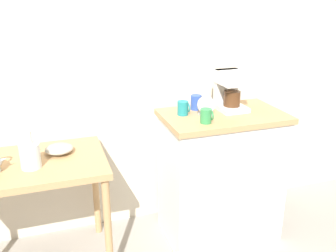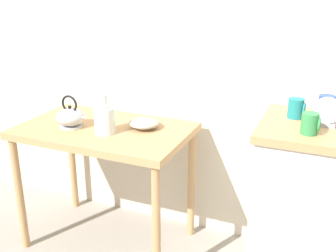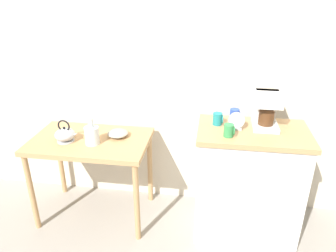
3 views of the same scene
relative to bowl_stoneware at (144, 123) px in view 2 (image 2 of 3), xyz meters
The scene contains 9 objects.
back_wall 0.92m from the bowl_stoneware, 29.98° to the left, with size 4.40×0.10×2.80m, color beige.
wooden_table 0.25m from the bowl_stoneware, 160.76° to the right, with size 0.94×0.58×0.73m.
bowl_stoneware is the anchor object (origin of this frame).
teakettle 0.41m from the bowl_stoneware, 160.27° to the right, with size 0.19×0.16×0.18m.
glass_carafe_vase 0.22m from the bowl_stoneware, 137.30° to the right, with size 0.11×0.11×0.21m.
mug_blue 0.94m from the bowl_stoneware, ahead, with size 0.08×0.07×0.10m.
mug_tall_green 0.91m from the bowl_stoneware, 14.13° to the right, with size 0.08×0.07×0.09m.
mug_dark_teal 0.81m from the bowl_stoneware, ahead, with size 0.08×0.07×0.09m.
table_clock 0.94m from the bowl_stoneware, ahead, with size 0.12×0.06×0.13m.
Camera 2 is at (0.48, -1.79, 1.50)m, focal length 43.72 mm.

